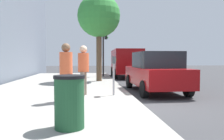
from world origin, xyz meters
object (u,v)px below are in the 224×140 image
at_px(pedestrian_at_meter, 83,66).
at_px(parked_van_far, 126,61).
at_px(street_tree, 99,16).
at_px(pedestrian_bystander, 66,67).
at_px(parking_meter, 114,67).
at_px(traffic_signal, 105,44).
at_px(parked_sedan_near, 155,72).
at_px(trash_bin, 69,102).

xyz_separation_m(pedestrian_at_meter, parked_van_far, (9.54, -3.10, 0.05)).
bearing_deg(street_tree, pedestrian_bystander, 168.69).
height_order(parking_meter, traffic_signal, traffic_signal).
relative_size(parking_meter, traffic_signal, 0.39).
relative_size(pedestrian_at_meter, parked_sedan_near, 0.40).
bearing_deg(parking_meter, street_tree, 3.27).
distance_m(parked_sedan_near, street_tree, 5.35).
bearing_deg(parked_van_far, trash_bin, 166.20).
bearing_deg(parked_sedan_near, parked_van_far, 0.01).
bearing_deg(parked_sedan_near, pedestrian_at_meter, 116.05).
xyz_separation_m(parked_sedan_near, parked_van_far, (8.03, 0.00, 0.36)).
xyz_separation_m(street_tree, traffic_signal, (3.40, -0.57, -1.39)).
xyz_separation_m(pedestrian_bystander, trash_bin, (-2.62, -0.32, -0.55)).
bearing_deg(parked_van_far, pedestrian_bystander, 161.43).
distance_m(parked_sedan_near, trash_bin, 6.23).
bearing_deg(street_tree, parked_van_far, -28.26).
bearing_deg(parking_meter, parked_sedan_near, -52.36).
height_order(street_tree, traffic_signal, street_tree).
xyz_separation_m(pedestrian_at_meter, street_tree, (5.23, -0.78, 2.76)).
height_order(parked_van_far, street_tree, street_tree).
bearing_deg(parked_sedan_near, pedestrian_bystander, 126.61).
xyz_separation_m(traffic_signal, trash_bin, (-12.40, 1.52, -1.92)).
xyz_separation_m(pedestrian_bystander, parked_van_far, (10.70, -3.59, 0.05)).
bearing_deg(pedestrian_bystander, trash_bin, -121.71).
distance_m(parking_meter, pedestrian_bystander, 1.93).
bearing_deg(parking_meter, pedestrian_at_meter, 87.87).
relative_size(parked_sedan_near, parked_van_far, 0.84).
relative_size(parked_sedan_near, trash_bin, 4.39).
bearing_deg(pedestrian_bystander, parking_meter, -3.51).
bearing_deg(trash_bin, street_tree, -6.04).
height_order(pedestrian_bystander, trash_bin, pedestrian_bystander).
height_order(parked_van_far, traffic_signal, traffic_signal).
distance_m(parked_sedan_near, parked_van_far, 8.03).
bearing_deg(pedestrian_at_meter, traffic_signal, 91.51).
relative_size(parked_sedan_near, street_tree, 0.87).
distance_m(pedestrian_at_meter, traffic_signal, 8.84).
distance_m(parked_van_far, trash_bin, 13.73).
bearing_deg(trash_bin, parked_van_far, -13.80).
xyz_separation_m(parked_van_far, traffic_signal, (-0.91, 1.75, 1.32)).
height_order(pedestrian_bystander, parked_van_far, parked_van_far).
xyz_separation_m(pedestrian_at_meter, trash_bin, (-3.77, 0.17, -0.55)).
height_order(parked_van_far, trash_bin, parked_van_far).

